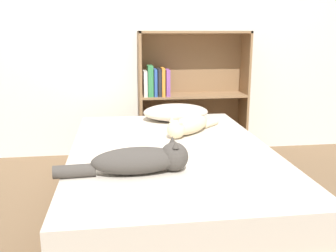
% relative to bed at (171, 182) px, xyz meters
% --- Properties ---
extents(ground_plane, '(8.00, 8.00, 0.00)m').
position_rel_bed_xyz_m(ground_plane, '(0.00, 0.00, -0.21)').
color(ground_plane, brown).
extents(wall_back, '(8.00, 0.06, 2.50)m').
position_rel_bed_xyz_m(wall_back, '(0.00, 1.28, 1.04)').
color(wall_back, white).
rests_on(wall_back, ground_plane).
extents(bed, '(1.21, 1.84, 0.43)m').
position_rel_bed_xyz_m(bed, '(0.00, 0.00, 0.00)').
color(bed, '#99754C').
rests_on(bed, ground_plane).
extents(pillow, '(0.50, 0.35, 0.12)m').
position_rel_bed_xyz_m(pillow, '(0.14, 0.72, 0.28)').
color(pillow, beige).
rests_on(pillow, bed).
extents(cat_light, '(0.43, 0.41, 0.14)m').
position_rel_bed_xyz_m(cat_light, '(0.16, 0.29, 0.28)').
color(cat_light, beige).
rests_on(cat_light, bed).
extents(cat_dark, '(0.65, 0.20, 0.16)m').
position_rel_bed_xyz_m(cat_dark, '(-0.20, -0.38, 0.28)').
color(cat_dark, '#47423D').
rests_on(cat_dark, bed).
extents(bookshelf, '(0.95, 0.26, 1.10)m').
position_rel_bed_xyz_m(bookshelf, '(0.31, 1.15, 0.36)').
color(bookshelf, '#8E6B47').
rests_on(bookshelf, ground_plane).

